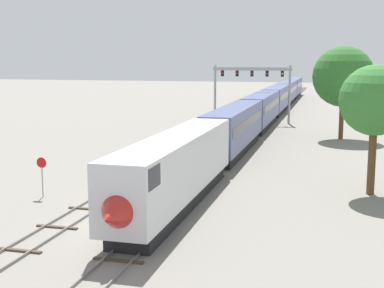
{
  "coord_description": "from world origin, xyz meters",
  "views": [
    {
      "loc": [
        11.8,
        -29.16,
        9.77
      ],
      "look_at": [
        1.0,
        12.0,
        3.0
      ],
      "focal_mm": 50.14,
      "sensor_mm": 36.0,
      "label": 1
    }
  ],
  "objects_px": {
    "stop_sign": "(42,171)",
    "trackside_tree_left": "(343,77)",
    "passenger_train": "(270,103)",
    "signal_gantry": "(252,81)",
    "trackside_tree_mid": "(375,101)"
  },
  "relations": [
    {
      "from": "stop_sign",
      "to": "trackside_tree_left",
      "type": "distance_m",
      "value": 40.72
    },
    {
      "from": "passenger_train",
      "to": "signal_gantry",
      "type": "distance_m",
      "value": 7.47
    },
    {
      "from": "passenger_train",
      "to": "trackside_tree_mid",
      "type": "distance_m",
      "value": 49.65
    },
    {
      "from": "stop_sign",
      "to": "trackside_tree_left",
      "type": "xyz_separation_m",
      "value": [
        20.96,
        34.43,
        5.78
      ]
    },
    {
      "from": "trackside_tree_mid",
      "to": "stop_sign",
      "type": "bearing_deg",
      "value": -163.24
    },
    {
      "from": "trackside_tree_mid",
      "to": "trackside_tree_left",
      "type": "bearing_deg",
      "value": 93.7
    },
    {
      "from": "signal_gantry",
      "to": "trackside_tree_mid",
      "type": "distance_m",
      "value": 44.43
    },
    {
      "from": "passenger_train",
      "to": "trackside_tree_left",
      "type": "xyz_separation_m",
      "value": [
        10.96,
        -20.22,
        5.04
      ]
    },
    {
      "from": "signal_gantry",
      "to": "trackside_tree_left",
      "type": "height_order",
      "value": "trackside_tree_left"
    },
    {
      "from": "stop_sign",
      "to": "trackside_tree_mid",
      "type": "bearing_deg",
      "value": 16.76
    },
    {
      "from": "stop_sign",
      "to": "trackside_tree_mid",
      "type": "xyz_separation_m",
      "value": [
        22.74,
        6.85,
        4.94
      ]
    },
    {
      "from": "trackside_tree_left",
      "to": "passenger_train",
      "type": "bearing_deg",
      "value": 118.46
    },
    {
      "from": "signal_gantry",
      "to": "trackside_tree_left",
      "type": "relative_size",
      "value": 1.07
    },
    {
      "from": "passenger_train",
      "to": "stop_sign",
      "type": "bearing_deg",
      "value": -100.37
    },
    {
      "from": "passenger_train",
      "to": "trackside_tree_mid",
      "type": "bearing_deg",
      "value": -75.08
    }
  ]
}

